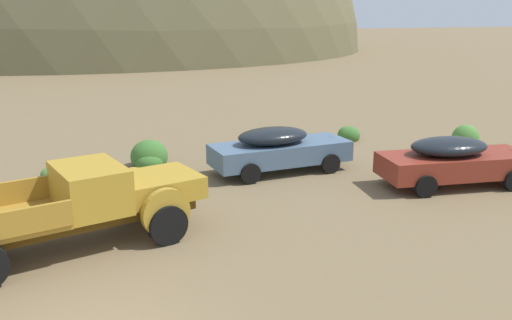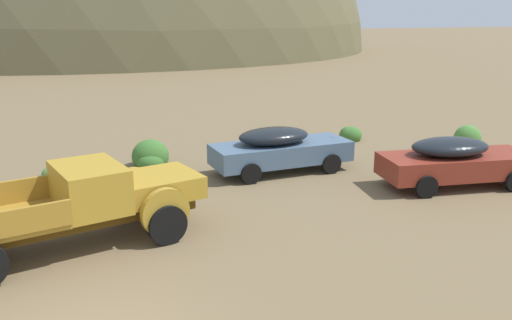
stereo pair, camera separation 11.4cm
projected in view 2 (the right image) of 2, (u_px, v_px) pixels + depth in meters
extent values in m
ellipsoid|color=brown|center=(106.00, 50.00, 76.62)|extent=(73.60, 61.96, 55.30)
cube|color=#593D12|center=(67.00, 220.00, 12.57)|extent=(6.19, 2.49, 0.36)
cube|color=#B28928|center=(157.00, 185.00, 13.65)|extent=(2.31, 2.16, 0.55)
cube|color=#B7B2A8|center=(190.00, 180.00, 14.14)|extent=(0.38, 1.17, 0.44)
cylinder|color=#B28928|center=(165.00, 213.00, 12.78)|extent=(1.21, 0.48, 1.20)
cylinder|color=#B28928|center=(133.00, 189.00, 14.43)|extent=(1.21, 0.48, 1.20)
cube|color=#B28928|center=(90.00, 187.00, 12.69)|extent=(1.88, 2.28, 1.05)
cube|color=black|center=(116.00, 174.00, 12.98)|extent=(0.47, 1.64, 0.59)
cylinder|color=black|center=(167.00, 224.00, 12.81)|extent=(1.00, 0.51, 0.96)
cylinder|color=black|center=(133.00, 199.00, 14.55)|extent=(1.00, 0.51, 0.96)
cube|color=slate|center=(281.00, 152.00, 18.53)|extent=(4.87, 2.06, 0.68)
ellipsoid|color=black|center=(274.00, 136.00, 18.26)|extent=(2.58, 1.68, 0.57)
ellipsoid|color=slate|center=(336.00, 145.00, 19.32)|extent=(1.15, 1.44, 0.61)
cylinder|color=black|center=(331.00, 164.00, 18.42)|extent=(0.69, 0.25, 0.68)
cylinder|color=black|center=(307.00, 152.00, 19.93)|extent=(0.69, 0.25, 0.68)
cylinder|color=black|center=(251.00, 174.00, 17.31)|extent=(0.69, 0.25, 0.68)
cylinder|color=black|center=(232.00, 160.00, 18.82)|extent=(0.69, 0.25, 0.68)
cube|color=maroon|center=(457.00, 165.00, 17.03)|extent=(4.94, 2.35, 0.68)
ellipsoid|color=black|center=(450.00, 147.00, 16.81)|extent=(2.65, 1.85, 0.57)
cylinder|color=black|center=(481.00, 165.00, 18.23)|extent=(0.70, 0.28, 0.68)
cylinder|color=black|center=(426.00, 187.00, 16.00)|extent=(0.70, 0.28, 0.68)
cylinder|color=black|center=(400.00, 170.00, 17.67)|extent=(0.70, 0.28, 0.68)
ellipsoid|color=#5B8E42|center=(54.00, 175.00, 17.69)|extent=(0.77, 0.69, 0.66)
ellipsoid|color=#5B8E42|center=(60.00, 175.00, 17.63)|extent=(0.82, 0.74, 0.74)
ellipsoid|color=#5B8E42|center=(63.00, 173.00, 17.80)|extent=(0.81, 0.73, 0.81)
ellipsoid|color=#4C8438|center=(467.00, 140.00, 21.84)|extent=(1.14, 1.02, 1.22)
ellipsoid|color=#4C8438|center=(466.00, 143.00, 21.83)|extent=(0.87, 0.78, 0.78)
ellipsoid|color=#3D702D|center=(150.00, 162.00, 19.13)|extent=(0.96, 0.87, 0.71)
ellipsoid|color=#3D702D|center=(150.00, 156.00, 19.40)|extent=(1.32, 1.19, 1.21)
ellipsoid|color=#3D702D|center=(149.00, 160.00, 19.24)|extent=(0.83, 0.74, 0.87)
ellipsoid|color=#3D702D|center=(349.00, 136.00, 23.24)|extent=(0.81, 0.73, 0.65)
ellipsoid|color=#3D702D|center=(351.00, 135.00, 23.17)|extent=(0.94, 0.85, 0.78)
ellipsoid|color=#3D702D|center=(347.00, 136.00, 23.12)|extent=(0.73, 0.66, 0.78)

